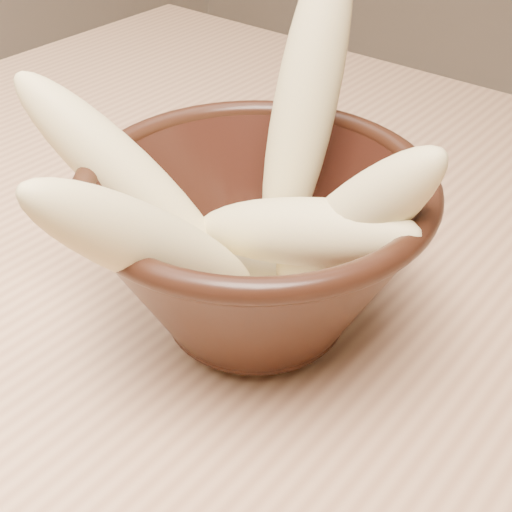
{
  "coord_description": "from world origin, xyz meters",
  "views": [
    {
      "loc": [
        0.19,
        -0.37,
        1.07
      ],
      "look_at": [
        -0.04,
        -0.08,
        0.81
      ],
      "focal_mm": 50.0,
      "sensor_mm": 36.0,
      "label": 1
    }
  ],
  "objects": [
    {
      "name": "banana_front",
      "position": [
        -0.05,
        -0.16,
        0.86
      ],
      "size": [
        0.07,
        0.16,
        0.15
      ],
      "primitive_type": "ellipsoid",
      "rotation": [
        0.81,
        0.0,
        -0.16
      ],
      "color": "#E6D288",
      "rests_on": "bowl"
    },
    {
      "name": "banana_upright",
      "position": [
        -0.05,
        -0.02,
        0.89
      ],
      "size": [
        0.06,
        0.12,
        0.2
      ],
      "primitive_type": "ellipsoid",
      "rotation": [
        0.38,
        0.0,
        3.31
      ],
      "color": "#E6D288",
      "rests_on": "bowl"
    },
    {
      "name": "banana_left",
      "position": [
        -0.12,
        -0.12,
        0.85
      ],
      "size": [
        0.16,
        0.1,
        0.15
      ],
      "primitive_type": "ellipsoid",
      "rotation": [
        0.82,
        0.0,
        -1.18
      ],
      "color": "#E6D288",
      "rests_on": "bowl"
    },
    {
      "name": "bowl",
      "position": [
        -0.04,
        -0.08,
        0.82
      ],
      "size": [
        0.22,
        0.22,
        0.12
      ],
      "rotation": [
        0.0,
        0.0,
        0.0
      ],
      "color": "black",
      "rests_on": "table"
    },
    {
      "name": "banana_across",
      "position": [
        -0.01,
        -0.08,
        0.84
      ],
      "size": [
        0.16,
        0.05,
        0.09
      ],
      "primitive_type": "ellipsoid",
      "rotation": [
        1.24,
        0.0,
        1.64
      ],
      "color": "#E6D288",
      "rests_on": "bowl"
    },
    {
      "name": "milk_puddle",
      "position": [
        -0.04,
        -0.08,
        0.79
      ],
      "size": [
        0.12,
        0.12,
        0.02
      ],
      "primitive_type": "cylinder",
      "color": "#FDF2CB",
      "rests_on": "bowl"
    },
    {
      "name": "table",
      "position": [
        0.0,
        0.0,
        0.67
      ],
      "size": [
        1.2,
        0.8,
        0.75
      ],
      "color": "tan",
      "rests_on": "ground"
    },
    {
      "name": "banana_right",
      "position": [
        0.02,
        -0.07,
        0.85
      ],
      "size": [
        0.13,
        0.05,
        0.14
      ],
      "primitive_type": "ellipsoid",
      "rotation": [
        0.67,
        0.0,
        1.63
      ],
      "color": "#E6D288",
      "rests_on": "bowl"
    }
  ]
}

